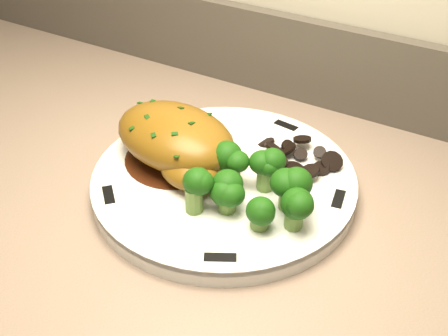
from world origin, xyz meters
The scene contains 10 objects.
plate centered at (-0.45, 1.75, 0.91)m, with size 0.30×0.30×0.02m, color white.
rim_accent_0 centered at (-0.43, 1.88, 0.92)m, with size 0.03×0.01×0.00m, color black.
rim_accent_1 centered at (-0.57, 1.81, 0.92)m, with size 0.03×0.01×0.00m, color black.
rim_accent_2 centered at (-0.54, 1.65, 0.92)m, with size 0.03×0.01×0.00m, color black.
rim_accent_3 centered at (-0.39, 1.63, 0.92)m, with size 0.03×0.01×0.00m, color black.
rim_accent_4 centered at (-0.32, 1.77, 0.92)m, with size 0.03×0.01×0.00m, color black.
gravy_pool centered at (-0.52, 1.75, 0.92)m, with size 0.12×0.12×0.00m, color #3D190B.
chicken_breast centered at (-0.51, 1.74, 0.95)m, with size 0.17×0.13×0.06m.
mushroom_pile centered at (-0.40, 1.81, 0.92)m, with size 0.09×0.07×0.02m.
broccoli_florets centered at (-0.40, 1.71, 0.94)m, with size 0.13×0.10×0.04m.
Camera 1 is at (-0.20, 1.31, 1.31)m, focal length 45.00 mm.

